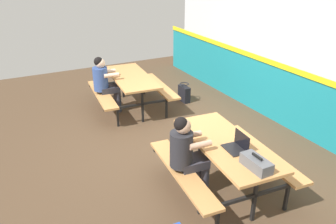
{
  "coord_description": "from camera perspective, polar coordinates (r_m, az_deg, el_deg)",
  "views": [
    {
      "loc": [
        4.71,
        -2.55,
        2.99
      ],
      "look_at": [
        0.0,
        -0.1,
        0.55
      ],
      "focal_mm": 35.87,
      "sensor_mm": 36.0,
      "label": 1
    }
  ],
  "objects": [
    {
      "name": "tote_bag_bright",
      "position": [
        7.65,
        2.76,
        3.19
      ],
      "size": [
        0.34,
        0.21,
        0.43
      ],
      "color": "black",
      "rests_on": "ground"
    },
    {
      "name": "toolbox_grey",
      "position": [
        4.09,
        14.77,
        -8.44
      ],
      "size": [
        0.4,
        0.18,
        0.18
      ],
      "color": "#595B60",
      "rests_on": "picnic_table_right"
    },
    {
      "name": "accent_backdrop",
      "position": [
        6.92,
        17.49,
        8.96
      ],
      "size": [
        8.0,
        0.14,
        2.6
      ],
      "color": "teal",
      "rests_on": "ground"
    },
    {
      "name": "picnic_table_right",
      "position": [
        4.67,
        9.65,
        -6.88
      ],
      "size": [
        1.86,
        1.69,
        0.74
      ],
      "color": "tan",
      "rests_on": "ground"
    },
    {
      "name": "ground_plane",
      "position": [
        6.14,
        0.84,
        -4.57
      ],
      "size": [
        10.0,
        10.0,
        0.02
      ],
      "primitive_type": "cube",
      "color": "#4C3826"
    },
    {
      "name": "laptop_dark",
      "position": [
        4.43,
        11.64,
        -5.68
      ],
      "size": [
        0.34,
        0.25,
        0.22
      ],
      "color": "black",
      "rests_on": "picnic_table_right"
    },
    {
      "name": "student_nearer",
      "position": [
        7.04,
        -10.75,
        5.3
      ],
      "size": [
        0.38,
        0.53,
        1.21
      ],
      "color": "#2D2D38",
      "rests_on": "ground"
    },
    {
      "name": "picnic_table_left",
      "position": [
        7.17,
        -6.25,
        4.82
      ],
      "size": [
        1.86,
        1.69,
        0.74
      ],
      "color": "tan",
      "rests_on": "ground"
    },
    {
      "name": "student_further",
      "position": [
        4.4,
        3.19,
        -6.63
      ],
      "size": [
        0.38,
        0.53,
        1.21
      ],
      "color": "#2D2D38",
      "rests_on": "ground"
    }
  ]
}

